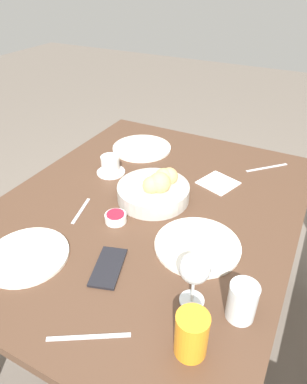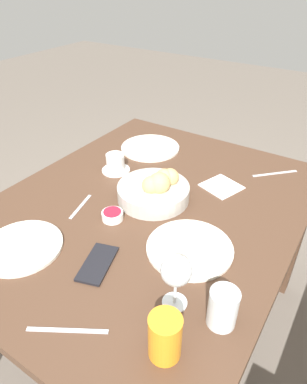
{
  "view_description": "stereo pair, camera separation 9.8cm",
  "coord_description": "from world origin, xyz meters",
  "px_view_note": "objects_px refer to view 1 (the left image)",
  "views": [
    {
      "loc": [
        0.85,
        0.47,
        1.43
      ],
      "look_at": [
        -0.04,
        0.0,
        0.75
      ],
      "focal_mm": 32.0,
      "sensor_mm": 36.0,
      "label": 1
    },
    {
      "loc": [
        0.8,
        0.55,
        1.43
      ],
      "look_at": [
        -0.04,
        0.0,
        0.75
      ],
      "focal_mm": 32.0,
      "sensor_mm": 36.0,
      "label": 2
    }
  ],
  "objects_px": {
    "fork_silver": "(89,337)",
    "jam_bowl_berry": "(116,218)",
    "juice_glass": "(191,334)",
    "wine_glass": "(195,270)",
    "napkin": "(218,183)",
    "plate_near_right": "(27,256)",
    "knife_silver": "(267,168)",
    "bread_basket": "(155,190)",
    "coffee_cup": "(110,165)",
    "cell_phone": "(108,267)",
    "water_tumbler": "(242,301)",
    "plate_near_left": "(142,148)",
    "plate_far_center": "(198,245)",
    "spoon_coffee": "(81,211)"
  },
  "relations": [
    {
      "from": "plate_far_center",
      "to": "cell_phone",
      "type": "relative_size",
      "value": 1.57
    },
    {
      "from": "wine_glass",
      "to": "knife_silver",
      "type": "relative_size",
      "value": 1.07
    },
    {
      "from": "plate_near_right",
      "to": "cell_phone",
      "type": "xyz_separation_m",
      "value": [
        -0.07,
        0.23,
        -0.0
      ]
    },
    {
      "from": "bread_basket",
      "to": "napkin",
      "type": "bearing_deg",
      "value": 140.45
    },
    {
      "from": "spoon_coffee",
      "to": "napkin",
      "type": "bearing_deg",
      "value": 136.88
    },
    {
      "from": "napkin",
      "to": "cell_phone",
      "type": "xyz_separation_m",
      "value": [
        0.56,
        -0.13,
        0.0
      ]
    },
    {
      "from": "plate_far_center",
      "to": "spoon_coffee",
      "type": "distance_m",
      "value": 0.42
    },
    {
      "from": "bread_basket",
      "to": "coffee_cup",
      "type": "distance_m",
      "value": 0.26
    },
    {
      "from": "plate_near_right",
      "to": "knife_silver",
      "type": "xyz_separation_m",
      "value": [
        -0.84,
        0.51,
        -0.0
      ]
    },
    {
      "from": "plate_near_left",
      "to": "fork_silver",
      "type": "bearing_deg",
      "value": 21.72
    },
    {
      "from": "jam_bowl_berry",
      "to": "spoon_coffee",
      "type": "height_order",
      "value": "jam_bowl_berry"
    },
    {
      "from": "jam_bowl_berry",
      "to": "fork_silver",
      "type": "height_order",
      "value": "jam_bowl_berry"
    },
    {
      "from": "juice_glass",
      "to": "coffee_cup",
      "type": "relative_size",
      "value": 1.01
    },
    {
      "from": "bread_basket",
      "to": "coffee_cup",
      "type": "bearing_deg",
      "value": -108.12
    },
    {
      "from": "water_tumbler",
      "to": "napkin",
      "type": "relative_size",
      "value": 0.63
    },
    {
      "from": "plate_far_center",
      "to": "spoon_coffee",
      "type": "height_order",
      "value": "plate_far_center"
    },
    {
      "from": "spoon_coffee",
      "to": "wine_glass",
      "type": "bearing_deg",
      "value": 70.18
    },
    {
      "from": "coffee_cup",
      "to": "fork_silver",
      "type": "height_order",
      "value": "coffee_cup"
    },
    {
      "from": "plate_near_right",
      "to": "knife_silver",
      "type": "relative_size",
      "value": 1.66
    },
    {
      "from": "water_tumbler",
      "to": "wine_glass",
      "type": "distance_m",
      "value": 0.13
    },
    {
      "from": "wine_glass",
      "to": "jam_bowl_berry",
      "type": "relative_size",
      "value": 2.18
    },
    {
      "from": "plate_near_right",
      "to": "napkin",
      "type": "xyz_separation_m",
      "value": [
        -0.64,
        0.37,
        -0.0
      ]
    },
    {
      "from": "wine_glass",
      "to": "coffee_cup",
      "type": "xyz_separation_m",
      "value": [
        -0.44,
        -0.53,
        -0.08
      ]
    },
    {
      "from": "plate_near_left",
      "to": "napkin",
      "type": "xyz_separation_m",
      "value": [
        0.12,
        0.4,
        -0.0
      ]
    },
    {
      "from": "plate_near_left",
      "to": "cell_phone",
      "type": "bearing_deg",
      "value": 21.76
    },
    {
      "from": "plate_near_right",
      "to": "napkin",
      "type": "bearing_deg",
      "value": 150.14
    },
    {
      "from": "plate_near_right",
      "to": "jam_bowl_berry",
      "type": "xyz_separation_m",
      "value": [
        -0.26,
        0.14,
        0.01
      ]
    },
    {
      "from": "bread_basket",
      "to": "juice_glass",
      "type": "relative_size",
      "value": 2.24
    },
    {
      "from": "plate_far_center",
      "to": "cell_phone",
      "type": "height_order",
      "value": "plate_far_center"
    },
    {
      "from": "fork_silver",
      "to": "napkin",
      "type": "height_order",
      "value": "napkin"
    },
    {
      "from": "juice_glass",
      "to": "coffee_cup",
      "type": "height_order",
      "value": "juice_glass"
    },
    {
      "from": "bread_basket",
      "to": "wine_glass",
      "type": "height_order",
      "value": "wine_glass"
    },
    {
      "from": "bread_basket",
      "to": "plate_far_center",
      "type": "relative_size",
      "value": 0.99
    },
    {
      "from": "plate_far_center",
      "to": "napkin",
      "type": "bearing_deg",
      "value": -170.96
    },
    {
      "from": "fork_silver",
      "to": "jam_bowl_berry",
      "type": "bearing_deg",
      "value": -155.81
    },
    {
      "from": "plate_far_center",
      "to": "coffee_cup",
      "type": "relative_size",
      "value": 2.28
    },
    {
      "from": "juice_glass",
      "to": "water_tumbler",
      "type": "distance_m",
      "value": 0.16
    },
    {
      "from": "juice_glass",
      "to": "wine_glass",
      "type": "xyz_separation_m",
      "value": [
        -0.12,
        -0.05,
        0.05
      ]
    },
    {
      "from": "coffee_cup",
      "to": "spoon_coffee",
      "type": "height_order",
      "value": "coffee_cup"
    },
    {
      "from": "bread_basket",
      "to": "napkin",
      "type": "xyz_separation_m",
      "value": [
        -0.2,
        0.17,
        -0.04
      ]
    },
    {
      "from": "plate_far_center",
      "to": "juice_glass",
      "type": "xyz_separation_m",
      "value": [
        0.32,
        0.11,
        0.05
      ]
    },
    {
      "from": "cell_phone",
      "to": "juice_glass",
      "type": "bearing_deg",
      "value": 67.91
    },
    {
      "from": "plate_near_left",
      "to": "napkin",
      "type": "bearing_deg",
      "value": 73.7
    },
    {
      "from": "juice_glass",
      "to": "fork_silver",
      "type": "relative_size",
      "value": 0.67
    },
    {
      "from": "fork_silver",
      "to": "bread_basket",
      "type": "bearing_deg",
      "value": -168.3
    },
    {
      "from": "juice_glass",
      "to": "coffee_cup",
      "type": "xyz_separation_m",
      "value": [
        -0.56,
        -0.58,
        -0.02
      ]
    },
    {
      "from": "coffee_cup",
      "to": "knife_silver",
      "type": "relative_size",
      "value": 0.78
    },
    {
      "from": "wine_glass",
      "to": "napkin",
      "type": "bearing_deg",
      "value": -168.09
    },
    {
      "from": "plate_near_right",
      "to": "fork_silver",
      "type": "xyz_separation_m",
      "value": [
        0.13,
        0.31,
        -0.0
      ]
    },
    {
      "from": "coffee_cup",
      "to": "jam_bowl_berry",
      "type": "distance_m",
      "value": 0.32
    }
  ]
}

